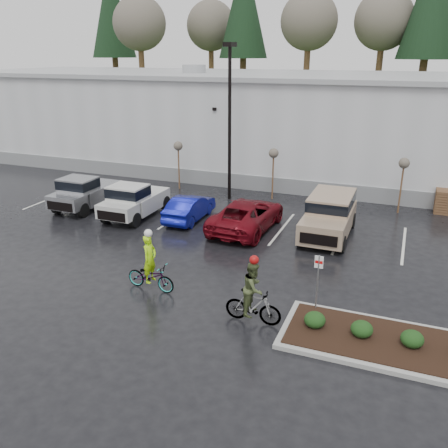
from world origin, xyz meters
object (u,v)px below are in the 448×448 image
at_px(pallet_stack_a, 446,201).
at_px(car_red, 247,215).
at_px(suv_tan, 329,217).
at_px(fire_lane_sign, 318,276).
at_px(pickup_silver, 89,190).
at_px(cyclist_hivis, 150,271).
at_px(pickup_white, 138,198).
at_px(lamppost, 230,106).
at_px(sapling_east, 404,166).
at_px(car_blue, 190,208).
at_px(cyclist_olive, 253,299).
at_px(sapling_west, 178,148).
at_px(sapling_mid, 274,156).

distance_m(pallet_stack_a, car_red, 11.82).
bearing_deg(suv_tan, fire_lane_sign, -83.10).
distance_m(pickup_silver, cyclist_hivis, 11.80).
height_order(pickup_white, cyclist_hivis, cyclist_hivis).
relative_size(fire_lane_sign, cyclist_hivis, 0.88).
bearing_deg(lamppost, sapling_east, 5.71).
bearing_deg(pickup_white, suv_tan, 3.43).
relative_size(car_blue, car_red, 0.73).
xyz_separation_m(pickup_white, cyclist_hivis, (5.17, -7.57, -0.22)).
bearing_deg(pickup_white, fire_lane_sign, -31.26).
bearing_deg(cyclist_olive, car_blue, 36.97).
distance_m(lamppost, sapling_east, 10.48).
bearing_deg(cyclist_olive, sapling_west, 35.13).
distance_m(sapling_mid, cyclist_hivis, 13.59).
relative_size(sapling_west, pickup_silver, 0.62).
height_order(sapling_mid, pickup_white, sapling_mid).
bearing_deg(sapling_west, sapling_mid, 0.00).
relative_size(sapling_east, cyclist_hivis, 1.29).
height_order(lamppost, suv_tan, lamppost).
bearing_deg(cyclist_olive, pallet_stack_a, -23.11).
bearing_deg(cyclist_hivis, car_blue, 18.60).
bearing_deg(cyclist_hivis, pickup_silver, 51.39).
xyz_separation_m(lamppost, car_red, (2.79, -4.73, -4.90)).
height_order(sapling_east, car_red, sapling_east).
bearing_deg(pallet_stack_a, fire_lane_sign, -108.81).
distance_m(lamppost, sapling_mid, 4.00).
relative_size(car_blue, cyclist_hivis, 1.67).
distance_m(sapling_west, sapling_east, 14.00).
height_order(sapling_mid, cyclist_olive, sapling_mid).
xyz_separation_m(car_red, suv_tan, (4.09, 0.52, 0.24)).
xyz_separation_m(sapling_mid, pickup_white, (-6.16, -5.85, -1.75)).
relative_size(sapling_west, suv_tan, 0.63).
relative_size(sapling_mid, fire_lane_sign, 1.45).
height_order(sapling_east, suv_tan, sapling_east).
height_order(pallet_stack_a, fire_lane_sign, fire_lane_sign).
xyz_separation_m(sapling_east, pickup_white, (-13.66, -5.85, -1.75)).
xyz_separation_m(lamppost, sapling_west, (-4.00, 1.00, -2.96)).
relative_size(sapling_mid, suv_tan, 0.63).
height_order(lamppost, car_blue, lamppost).
relative_size(sapling_east, fire_lane_sign, 1.45).
xyz_separation_m(car_red, cyclist_olive, (3.14, -8.49, 0.11)).
xyz_separation_m(suv_tan, cyclist_hivis, (-5.37, -8.20, -0.27)).
bearing_deg(sapling_east, cyclist_hivis, -122.32).
height_order(lamppost, pallet_stack_a, lamppost).
xyz_separation_m(lamppost, pallet_stack_a, (12.50, 2.00, -5.01)).
bearing_deg(pickup_silver, sapling_east, 17.68).
height_order(sapling_east, cyclist_hivis, sapling_east).
xyz_separation_m(pickup_silver, cyclist_olive, (13.16, -8.74, -0.09)).
xyz_separation_m(pallet_stack_a, cyclist_olive, (-6.56, -15.23, 0.22)).
height_order(pallet_stack_a, car_blue, car_blue).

